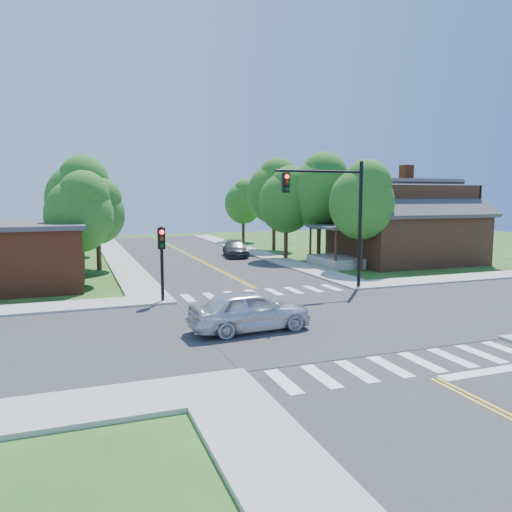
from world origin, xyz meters
name	(u,v)px	position (x,y,z in m)	size (l,w,h in m)	color
ground	(316,320)	(0.00, 0.00, 0.00)	(100.00, 100.00, 0.00)	#254A17
road_ns	(316,319)	(0.00, 0.00, 0.02)	(10.00, 90.00, 0.04)	#2D2D30
road_ew	(316,319)	(0.00, 0.00, 0.03)	(90.00, 10.00, 0.04)	#2D2D30
intersection_patch	(316,320)	(0.00, 0.00, 0.00)	(10.20, 10.20, 0.06)	#2D2D30
sidewalk_ne	(399,258)	(15.82, 15.82, 0.07)	(40.00, 40.00, 0.14)	#9E9B93
crosswalk_north	(264,292)	(0.00, 6.20, 0.05)	(8.85, 2.00, 0.01)	white
crosswalk_south	(406,364)	(0.00, -6.20, 0.05)	(8.85, 2.00, 0.01)	white
centerline	(316,319)	(0.00, 0.00, 0.05)	(0.30, 90.00, 0.01)	yellow
stop_bar	(503,370)	(2.50, -7.60, 0.00)	(4.60, 0.45, 0.09)	white
signal_mast_ne	(334,204)	(3.91, 5.59, 4.85)	(5.30, 0.42, 7.20)	black
signal_pole_nw	(162,250)	(-5.60, 5.58, 2.66)	(0.34, 0.42, 3.80)	black
house_ne	(405,220)	(15.11, 14.23, 3.33)	(13.05, 8.80, 7.11)	#362113
tree_e_a	(363,198)	(9.43, 11.38, 5.11)	(4.59, 4.36, 7.80)	#382314
tree_e_b	(321,189)	(9.46, 17.76, 5.78)	(5.19, 4.93, 8.82)	#382314
tree_e_c	(275,190)	(8.82, 25.96, 5.84)	(5.24, 4.98, 8.91)	#382314
tree_e_d	(244,201)	(8.87, 35.29, 4.71)	(4.23, 4.02, 7.19)	#382314
tree_w_a	(80,210)	(-9.16, 12.58, 4.44)	(3.99, 3.79, 6.78)	#382314
tree_w_b	(81,195)	(-8.97, 19.48, 5.35)	(4.80, 4.56, 8.17)	#382314
tree_w_c	(80,197)	(-8.93, 27.79, 5.16)	(4.64, 4.40, 7.88)	#382314
tree_w_d	(78,203)	(-9.00, 36.84, 4.48)	(4.02, 3.82, 6.84)	#382314
tree_house	(287,198)	(7.04, 19.00, 5.06)	(4.55, 4.32, 7.73)	#382314
tree_bldg	(98,210)	(-7.87, 18.26, 4.27)	(3.84, 3.64, 6.52)	#382314
car_silver	(250,311)	(-3.29, -0.79, 0.82)	(4.90, 2.21, 1.64)	silver
car_dgrey	(235,249)	(3.50, 22.01, 0.67)	(2.68, 4.86, 1.33)	#313436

